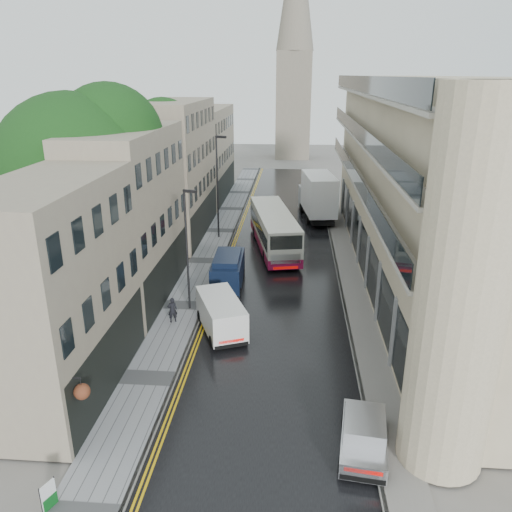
% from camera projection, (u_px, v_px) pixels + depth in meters
% --- Properties ---
extents(road, '(9.00, 85.00, 0.02)m').
position_uv_depth(road, '(279.00, 264.00, 39.86)').
color(road, black).
rests_on(road, ground).
extents(left_sidewalk, '(2.70, 85.00, 0.12)m').
position_uv_depth(left_sidewalk, '(206.00, 261.00, 40.27)').
color(left_sidewalk, gray).
rests_on(left_sidewalk, ground).
extents(right_sidewalk, '(1.80, 85.00, 0.12)m').
position_uv_depth(right_sidewalk, '(347.00, 265.00, 39.44)').
color(right_sidewalk, slate).
rests_on(right_sidewalk, ground).
extents(old_shop_row, '(4.50, 56.00, 12.00)m').
position_uv_depth(old_shop_row, '(166.00, 181.00, 40.84)').
color(old_shop_row, gray).
rests_on(old_shop_row, ground).
extents(modern_block, '(8.00, 40.00, 14.00)m').
position_uv_depth(modern_block, '(425.00, 183.00, 35.30)').
color(modern_block, beige).
rests_on(modern_block, ground).
extents(church_spire, '(6.40, 6.40, 40.00)m').
position_uv_depth(church_spire, '(295.00, 38.00, 84.00)').
color(church_spire, '#766B5D').
rests_on(church_spire, ground).
extents(tree_near, '(10.56, 10.56, 13.89)m').
position_uv_depth(tree_near, '(78.00, 198.00, 31.38)').
color(tree_near, black).
rests_on(tree_near, ground).
extents(tree_far, '(9.24, 9.24, 12.46)m').
position_uv_depth(tree_far, '(143.00, 171.00, 43.77)').
color(tree_far, black).
rests_on(tree_far, ground).
extents(cream_bus, '(5.02, 12.21, 3.25)m').
position_uv_depth(cream_bus, '(265.00, 243.00, 39.62)').
color(cream_bus, silver).
rests_on(cream_bus, road).
extents(white_lorry, '(3.90, 9.40, 4.79)m').
position_uv_depth(white_lorry, '(308.00, 201.00, 49.50)').
color(white_lorry, white).
rests_on(white_lorry, road).
extents(silver_hatchback, '(2.26, 4.20, 1.50)m').
position_uv_depth(silver_hatchback, '(342.00, 456.00, 18.74)').
color(silver_hatchback, silver).
rests_on(silver_hatchback, road).
extents(white_van, '(3.64, 5.11, 2.13)m').
position_uv_depth(white_van, '(212.00, 330.00, 27.29)').
color(white_van, white).
rests_on(white_van, road).
extents(navy_van, '(2.15, 5.07, 2.56)m').
position_uv_depth(navy_van, '(212.00, 279.00, 33.62)').
color(navy_van, black).
rests_on(navy_van, road).
extents(pedestrian, '(0.68, 0.58, 1.59)m').
position_uv_depth(pedestrian, '(172.00, 310.00, 30.01)').
color(pedestrian, black).
rests_on(pedestrian, left_sidewalk).
extents(lamp_post_near, '(0.89, 0.43, 7.72)m').
position_uv_depth(lamp_post_near, '(187.00, 251.00, 30.75)').
color(lamp_post_near, black).
rests_on(lamp_post_near, left_sidewalk).
extents(lamp_post_far, '(1.05, 0.55, 9.13)m').
position_uv_depth(lamp_post_far, '(217.00, 188.00, 44.55)').
color(lamp_post_far, black).
rests_on(lamp_post_far, left_sidewalk).
extents(estate_sign, '(0.32, 0.61, 1.04)m').
position_uv_depth(estate_sign, '(48.00, 496.00, 17.13)').
color(estate_sign, silver).
rests_on(estate_sign, left_sidewalk).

